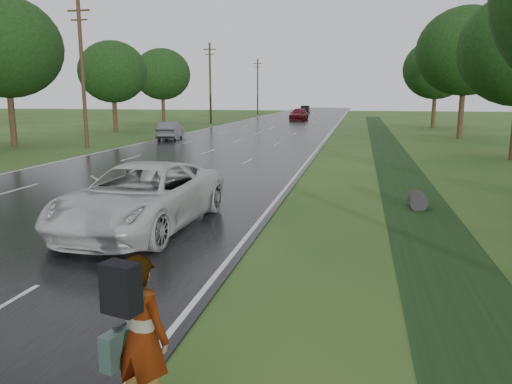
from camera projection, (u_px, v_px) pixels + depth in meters
name	position (u px, v px, depth m)	size (l,w,h in m)	color
road	(267.00, 130.00, 52.45)	(14.00, 180.00, 0.04)	black
edge_stripe_east	(332.00, 131.00, 51.10)	(0.12, 180.00, 0.01)	silver
edge_stripe_west	(206.00, 129.00, 53.79)	(0.12, 180.00, 0.01)	silver
center_line	(267.00, 130.00, 52.44)	(0.12, 180.00, 0.01)	silver
drainage_ditch	(398.00, 169.00, 24.89)	(2.20, 120.00, 0.56)	black
utility_pole_mid	(82.00, 72.00, 34.06)	(1.60, 0.26, 10.00)	#382B16
utility_pole_far	(210.00, 82.00, 62.89)	(1.60, 0.26, 10.00)	#382B16
utility_pole_distant	(258.00, 86.00, 91.71)	(1.60, 0.26, 10.00)	#382B16
tree_east_d	(466.00, 51.00, 40.80)	(8.00, 8.00, 10.76)	#382B16
tree_east_f	(437.00, 69.00, 54.46)	(7.20, 7.20, 9.62)	#382B16
tree_west_c	(6.00, 47.00, 34.89)	(7.80, 7.80, 10.43)	#382B16
tree_west_d	(113.00, 72.00, 48.39)	(6.60, 6.60, 8.80)	#382B16
tree_west_f	(162.00, 74.00, 61.90)	(7.00, 7.00, 9.29)	#382B16
pedestrian	(139.00, 335.00, 5.66)	(0.95, 0.95, 1.98)	#A5998C
white_pickup	(141.00, 197.00, 13.72)	(2.95, 6.40, 1.78)	silver
silver_sedan	(170.00, 130.00, 41.12)	(1.53, 4.38, 1.44)	gray
far_car_red	(299.00, 115.00, 70.65)	(2.30, 5.67, 1.64)	maroon
far_car_dark	(305.00, 109.00, 97.20)	(1.58, 4.54, 1.50)	black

